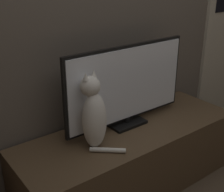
# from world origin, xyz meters

# --- Properties ---
(tv_stand) EXTENTS (1.59, 0.55, 0.46)m
(tv_stand) POSITION_xyz_m (0.00, 0.90, 0.23)
(tv_stand) COLOR brown
(tv_stand) RESTS_ON ground_plane
(tv) EXTENTS (0.95, 0.15, 0.56)m
(tv) POSITION_xyz_m (0.03, 0.98, 0.75)
(tv) COLOR black
(tv) RESTS_ON tv_stand
(cat) EXTENTS (0.21, 0.28, 0.48)m
(cat) POSITION_xyz_m (-0.31, 0.88, 0.68)
(cat) COLOR silver
(cat) RESTS_ON tv_stand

